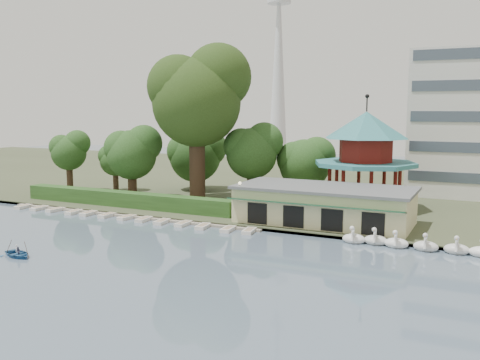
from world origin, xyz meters
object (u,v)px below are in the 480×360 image
Objects in this scene: dock at (129,215)px; big_tree at (198,94)px; rowboat_with_passengers at (17,251)px; boathouse at (324,204)px; pavilion at (365,150)px.

big_tree reaches higher than dock.
big_tree reaches higher than rowboat_with_passengers.
rowboat_with_passengers is (1.94, -17.80, 0.33)m from dock.
big_tree is 31.94m from rowboat_with_passengers.
big_tree is at bearing 161.76° from boathouse.
boathouse is (22.00, 4.77, 2.25)m from dock.
pavilion is at bearing 10.37° from big_tree.
pavilion reaches higher than rowboat_with_passengers.
pavilion is 22.25m from big_tree.
pavilion reaches higher than boathouse.
big_tree is 3.99× the size of rowboat_with_passengers.
big_tree is (-18.84, 6.21, 11.88)m from boathouse.
rowboat_with_passengers is (-1.21, -28.78, -13.80)m from big_tree.
pavilion is at bearing 31.66° from dock.
dock is 1.83× the size of boathouse.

